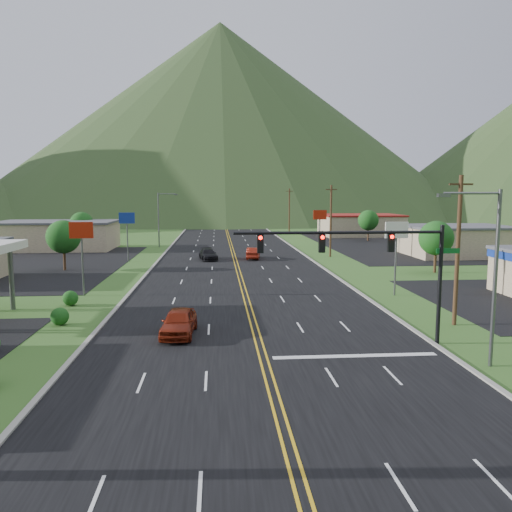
{
  "coord_description": "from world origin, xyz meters",
  "views": [
    {
      "loc": [
        -2.43,
        -13.65,
        8.75
      ],
      "look_at": [
        0.28,
        20.51,
        4.5
      ],
      "focal_mm": 35.0,
      "sensor_mm": 36.0,
      "label": 1
    }
  ],
  "objects": [
    {
      "name": "ground",
      "position": [
        0.0,
        0.0,
        0.0
      ],
      "size": [
        500.0,
        500.0,
        0.0
      ],
      "primitive_type": "plane",
      "color": "#2B4F1C",
      "rests_on": "ground"
    },
    {
      "name": "road",
      "position": [
        0.0,
        0.0,
        0.0
      ],
      "size": [
        20.0,
        460.0,
        0.04
      ],
      "primitive_type": "cube",
      "color": "black",
      "rests_on": "ground"
    },
    {
      "name": "traffic_signal",
      "position": [
        6.48,
        14.0,
        5.33
      ],
      "size": [
        13.1,
        0.43,
        7.0
      ],
      "color": "black",
      "rests_on": "ground"
    },
    {
      "name": "streetlight_east",
      "position": [
        11.18,
        10.0,
        5.18
      ],
      "size": [
        3.28,
        0.25,
        9.0
      ],
      "color": "#59595E",
      "rests_on": "ground"
    },
    {
      "name": "streetlight_west",
      "position": [
        -11.68,
        70.0,
        5.18
      ],
      "size": [
        3.28,
        0.25,
        9.0
      ],
      "color": "#59595E",
      "rests_on": "ground"
    },
    {
      "name": "building_west_far",
      "position": [
        -28.0,
        68.0,
        2.26
      ],
      "size": [
        18.4,
        11.4,
        4.5
      ],
      "color": "beige",
      "rests_on": "ground"
    },
    {
      "name": "building_east_mid",
      "position": [
        32.0,
        55.0,
        2.16
      ],
      "size": [
        14.4,
        11.4,
        4.3
      ],
      "color": "beige",
      "rests_on": "ground"
    },
    {
      "name": "building_east_far",
      "position": [
        28.0,
        90.0,
        2.26
      ],
      "size": [
        16.4,
        12.4,
        4.5
      ],
      "color": "beige",
      "rests_on": "ground"
    },
    {
      "name": "pole_sign_west_a",
      "position": [
        -14.0,
        30.0,
        5.05
      ],
      "size": [
        2.0,
        0.18,
        6.4
      ],
      "color": "#59595E",
      "rests_on": "ground"
    },
    {
      "name": "pole_sign_west_b",
      "position": [
        -14.0,
        52.0,
        5.05
      ],
      "size": [
        2.0,
        0.18,
        6.4
      ],
      "color": "#59595E",
      "rests_on": "ground"
    },
    {
      "name": "pole_sign_east_a",
      "position": [
        13.0,
        28.0,
        5.05
      ],
      "size": [
        2.0,
        0.18,
        6.4
      ],
      "color": "#59595E",
      "rests_on": "ground"
    },
    {
      "name": "pole_sign_east_b",
      "position": [
        13.0,
        60.0,
        5.05
      ],
      "size": [
        2.0,
        0.18,
        6.4
      ],
      "color": "#59595E",
      "rests_on": "ground"
    },
    {
      "name": "tree_west_a",
      "position": [
        -20.0,
        45.0,
        3.89
      ],
      "size": [
        3.84,
        3.84,
        5.82
      ],
      "color": "#382314",
      "rests_on": "ground"
    },
    {
      "name": "tree_west_b",
      "position": [
        -25.0,
        72.0,
        3.89
      ],
      "size": [
        3.84,
        3.84,
        5.82
      ],
      "color": "#382314",
      "rests_on": "ground"
    },
    {
      "name": "tree_east_a",
      "position": [
        22.0,
        40.0,
        3.89
      ],
      "size": [
        3.84,
        3.84,
        5.82
      ],
      "color": "#382314",
      "rests_on": "ground"
    },
    {
      "name": "tree_east_b",
      "position": [
        26.0,
        78.0,
        3.89
      ],
      "size": [
        3.84,
        3.84,
        5.82
      ],
      "color": "#382314",
      "rests_on": "ground"
    },
    {
      "name": "utility_pole_a",
      "position": [
        13.5,
        18.0,
        5.13
      ],
      "size": [
        1.6,
        0.28,
        10.0
      ],
      "color": "#382314",
      "rests_on": "ground"
    },
    {
      "name": "utility_pole_b",
      "position": [
        13.5,
        55.0,
        5.13
      ],
      "size": [
        1.6,
        0.28,
        10.0
      ],
      "color": "#382314",
      "rests_on": "ground"
    },
    {
      "name": "utility_pole_c",
      "position": [
        13.5,
        95.0,
        5.13
      ],
      "size": [
        1.6,
        0.28,
        10.0
      ],
      "color": "#382314",
      "rests_on": "ground"
    },
    {
      "name": "utility_pole_d",
      "position": [
        13.5,
        135.0,
        5.13
      ],
      "size": [
        1.6,
        0.28,
        10.0
      ],
      "color": "#382314",
      "rests_on": "ground"
    },
    {
      "name": "mountain_n",
      "position": [
        0.0,
        220.0,
        42.5
      ],
      "size": [
        220.0,
        220.0,
        85.0
      ],
      "primitive_type": "cone",
      "color": "#253A1A",
      "rests_on": "ground"
    },
    {
      "name": "car_red_near",
      "position": [
        -4.83,
        16.86,
        0.82
      ],
      "size": [
        2.29,
        4.96,
        1.65
      ],
      "primitive_type": "imported",
      "rotation": [
        0.0,
        0.0,
        -0.07
      ],
      "color": "maroon",
      "rests_on": "ground"
    },
    {
      "name": "car_dark_mid",
      "position": [
        -3.59,
        52.82,
        0.73
      ],
      "size": [
        2.84,
        5.28,
        1.45
      ],
      "primitive_type": "imported",
      "rotation": [
        0.0,
        0.0,
        0.17
      ],
      "color": "black",
      "rests_on": "ground"
    },
    {
      "name": "car_red_far",
      "position": [
        2.51,
        53.38,
        0.77
      ],
      "size": [
        2.23,
        4.83,
        1.53
      ],
      "primitive_type": "imported",
      "rotation": [
        0.0,
        0.0,
        3.01
      ],
      "color": "maroon",
      "rests_on": "ground"
    }
  ]
}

